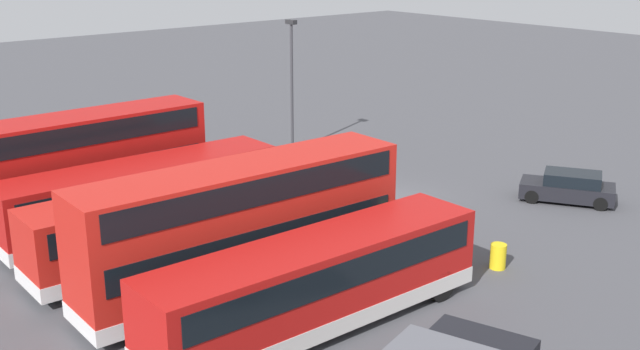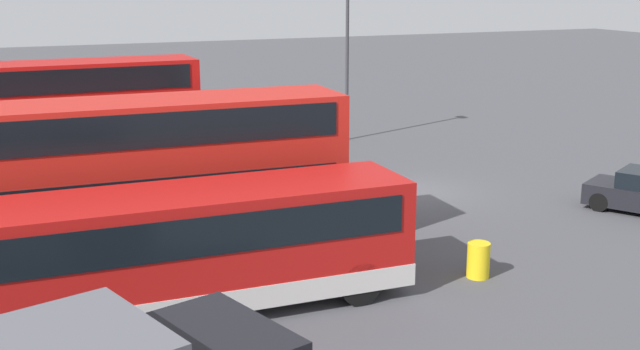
{
  "view_description": "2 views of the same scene",
  "coord_description": "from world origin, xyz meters",
  "px_view_note": "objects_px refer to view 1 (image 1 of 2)",
  "views": [
    {
      "loc": [
        -24.28,
        25.01,
        11.83
      ],
      "look_at": [
        1.53,
        3.12,
        1.44
      ],
      "focal_mm": 43.58,
      "sensor_mm": 36.0,
      "label": 1
    },
    {
      "loc": [
        -24.96,
        14.29,
        7.8
      ],
      "look_at": [
        -1.13,
        4.24,
        1.3
      ],
      "focal_mm": 44.97,
      "sensor_mm": 36.0,
      "label": 2
    }
  ],
  "objects_px": {
    "bus_single_deck_near_end": "(318,281)",
    "bus_single_deck_fourth": "(142,194)",
    "bus_single_deck_third": "(167,222)",
    "car_hatchback_silver": "(569,187)",
    "lamp_post_tall": "(292,75)",
    "bus_double_decker_fifth": "(93,160)",
    "bus_double_decker_second": "(243,224)",
    "waste_bin_yellow": "(498,256)"
  },
  "relations": [
    {
      "from": "bus_single_deck_near_end",
      "to": "bus_single_deck_fourth",
      "type": "distance_m",
      "value": 11.25
    },
    {
      "from": "bus_single_deck_third",
      "to": "bus_single_deck_fourth",
      "type": "bearing_deg",
      "value": -13.59
    },
    {
      "from": "car_hatchback_silver",
      "to": "lamp_post_tall",
      "type": "bearing_deg",
      "value": 15.75
    },
    {
      "from": "bus_single_deck_fourth",
      "to": "car_hatchback_silver",
      "type": "distance_m",
      "value": 19.36
    },
    {
      "from": "bus_double_decker_fifth",
      "to": "car_hatchback_silver",
      "type": "relative_size",
      "value": 2.24
    },
    {
      "from": "bus_single_deck_third",
      "to": "bus_single_deck_near_end",
      "type": "bearing_deg",
      "value": -172.99
    },
    {
      "from": "bus_double_decker_second",
      "to": "bus_single_deck_fourth",
      "type": "relative_size",
      "value": 1.01
    },
    {
      "from": "bus_single_deck_near_end",
      "to": "lamp_post_tall",
      "type": "distance_m",
      "value": 21.38
    },
    {
      "from": "bus_double_decker_second",
      "to": "bus_double_decker_fifth",
      "type": "distance_m",
      "value": 10.82
    },
    {
      "from": "bus_single_deck_near_end",
      "to": "lamp_post_tall",
      "type": "bearing_deg",
      "value": -36.21
    },
    {
      "from": "bus_single_deck_near_end",
      "to": "bus_single_deck_third",
      "type": "height_order",
      "value": "same"
    },
    {
      "from": "bus_double_decker_second",
      "to": "bus_single_deck_third",
      "type": "bearing_deg",
      "value": 11.93
    },
    {
      "from": "bus_single_deck_third",
      "to": "waste_bin_yellow",
      "type": "height_order",
      "value": "bus_single_deck_third"
    },
    {
      "from": "lamp_post_tall",
      "to": "bus_double_decker_second",
      "type": "bearing_deg",
      "value": 136.44
    },
    {
      "from": "bus_single_deck_near_end",
      "to": "car_hatchback_silver",
      "type": "bearing_deg",
      "value": -83.77
    },
    {
      "from": "bus_single_deck_near_end",
      "to": "bus_double_decker_fifth",
      "type": "height_order",
      "value": "bus_double_decker_fifth"
    },
    {
      "from": "bus_single_deck_third",
      "to": "car_hatchback_silver",
      "type": "height_order",
      "value": "bus_single_deck_third"
    },
    {
      "from": "bus_single_deck_near_end",
      "to": "car_hatchback_silver",
      "type": "height_order",
      "value": "bus_single_deck_near_end"
    },
    {
      "from": "bus_single_deck_third",
      "to": "car_hatchback_silver",
      "type": "xyz_separation_m",
      "value": [
        -5.8,
        -17.77,
        -0.92
      ]
    },
    {
      "from": "bus_single_deck_third",
      "to": "lamp_post_tall",
      "type": "distance_m",
      "value": 16.69
    },
    {
      "from": "bus_single_deck_fourth",
      "to": "waste_bin_yellow",
      "type": "distance_m",
      "value": 14.6
    },
    {
      "from": "bus_single_deck_near_end",
      "to": "bus_double_decker_second",
      "type": "height_order",
      "value": "bus_double_decker_second"
    },
    {
      "from": "lamp_post_tall",
      "to": "bus_single_deck_near_end",
      "type": "bearing_deg",
      "value": 143.79
    },
    {
      "from": "bus_single_deck_near_end",
      "to": "bus_single_deck_third",
      "type": "xyz_separation_m",
      "value": [
        7.64,
        0.94,
        -0.0
      ]
    },
    {
      "from": "bus_double_decker_second",
      "to": "car_hatchback_silver",
      "type": "xyz_separation_m",
      "value": [
        -1.96,
        -16.95,
        -1.75
      ]
    },
    {
      "from": "bus_double_decker_fifth",
      "to": "bus_single_deck_fourth",
      "type": "bearing_deg",
      "value": -170.54
    },
    {
      "from": "bus_single_deck_near_end",
      "to": "lamp_post_tall",
      "type": "relative_size",
      "value": 1.58
    },
    {
      "from": "bus_double_decker_second",
      "to": "bus_single_deck_fourth",
      "type": "height_order",
      "value": "bus_double_decker_second"
    },
    {
      "from": "bus_double_decker_fifth",
      "to": "bus_single_deck_near_end",
      "type": "bearing_deg",
      "value": -177.54
    },
    {
      "from": "car_hatchback_silver",
      "to": "waste_bin_yellow",
      "type": "distance_m",
      "value": 9.09
    },
    {
      "from": "bus_single_deck_third",
      "to": "lamp_post_tall",
      "type": "bearing_deg",
      "value": -54.89
    },
    {
      "from": "waste_bin_yellow",
      "to": "lamp_post_tall",
      "type": "bearing_deg",
      "value": -13.82
    },
    {
      "from": "waste_bin_yellow",
      "to": "car_hatchback_silver",
      "type": "bearing_deg",
      "value": -73.26
    },
    {
      "from": "bus_single_deck_fourth",
      "to": "waste_bin_yellow",
      "type": "bearing_deg",
      "value": -145.75
    },
    {
      "from": "bus_single_deck_third",
      "to": "bus_single_deck_fourth",
      "type": "height_order",
      "value": "same"
    },
    {
      "from": "bus_single_deck_third",
      "to": "bus_single_deck_fourth",
      "type": "relative_size",
      "value": 0.9
    },
    {
      "from": "bus_double_decker_second",
      "to": "lamp_post_tall",
      "type": "height_order",
      "value": "lamp_post_tall"
    },
    {
      "from": "lamp_post_tall",
      "to": "waste_bin_yellow",
      "type": "xyz_separation_m",
      "value": [
        -17.88,
        4.4,
        -3.95
      ]
    },
    {
      "from": "bus_single_deck_near_end",
      "to": "bus_double_decker_fifth",
      "type": "bearing_deg",
      "value": 2.46
    },
    {
      "from": "bus_double_decker_second",
      "to": "car_hatchback_silver",
      "type": "bearing_deg",
      "value": -96.6
    },
    {
      "from": "bus_double_decker_second",
      "to": "bus_single_deck_fourth",
      "type": "xyz_separation_m",
      "value": [
        7.45,
        -0.06,
        -0.83
      ]
    },
    {
      "from": "bus_double_decker_fifth",
      "to": "waste_bin_yellow",
      "type": "bearing_deg",
      "value": -150.38
    }
  ]
}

